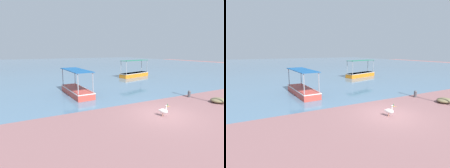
% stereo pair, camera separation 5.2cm
% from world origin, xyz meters
% --- Properties ---
extents(ground, '(120.00, 120.00, 0.00)m').
position_xyz_m(ground, '(0.00, 0.00, 0.00)').
color(ground, '#875A5C').
extents(harbor_water, '(110.00, 90.00, 0.00)m').
position_xyz_m(harbor_water, '(0.00, 48.00, 0.00)').
color(harbor_water, slate).
rests_on(harbor_water, ground).
extents(fishing_boat_outer, '(1.95, 5.51, 2.44)m').
position_xyz_m(fishing_boat_outer, '(-3.73, 7.96, 0.49)').
color(fishing_boat_outer, '#C54337').
rests_on(fishing_boat_outer, harbor_water).
extents(fishing_boat_far_right, '(5.87, 2.92, 2.70)m').
position_xyz_m(fishing_boat_far_right, '(8.12, 15.47, 0.53)').
color(fishing_boat_far_right, orange).
rests_on(fishing_boat_far_right, harbor_water).
extents(pelican, '(0.53, 0.73, 0.80)m').
position_xyz_m(pelican, '(-0.28, -0.31, 0.38)').
color(pelican, '#E0997A').
rests_on(pelican, ground).
extents(mooring_bollard, '(0.26, 0.26, 0.63)m').
position_xyz_m(mooring_bollard, '(5.32, 2.32, 0.34)').
color(mooring_bollard, '#47474C').
rests_on(mooring_bollard, ground).
extents(net_pile, '(1.31, 1.11, 0.40)m').
position_xyz_m(net_pile, '(5.98, -0.03, 0.20)').
color(net_pile, '#726746').
rests_on(net_pile, ground).
extents(glass_bottle, '(0.07, 0.07, 0.27)m').
position_xyz_m(glass_bottle, '(1.39, 1.04, 0.11)').
color(glass_bottle, '#3F7F4C').
rests_on(glass_bottle, ground).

